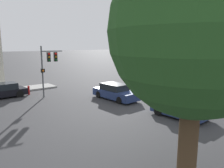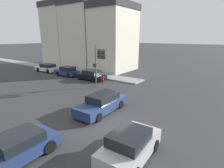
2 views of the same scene
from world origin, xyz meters
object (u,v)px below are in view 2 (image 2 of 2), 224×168
at_px(parked_car_1, 67,71).
at_px(fire_hydrant, 103,79).
at_px(crossing_car_3, 130,145).
at_px(parked_car_2, 48,68).
at_px(parked_car_0, 91,75).
at_px(crossing_car_2, 102,103).
at_px(crossing_car_1, 17,147).
at_px(traffic_signal, 99,59).

bearing_deg(parked_car_1, fire_hydrant, 176.73).
xyz_separation_m(parked_car_1, fire_hydrant, (-0.21, -7.11, -0.16)).
distance_m(crossing_car_3, fire_hydrant, 14.66).
height_order(parked_car_2, fire_hydrant, parked_car_2).
distance_m(parked_car_0, parked_car_1, 4.79).
distance_m(crossing_car_2, parked_car_1, 14.60).
height_order(crossing_car_2, fire_hydrant, crossing_car_2).
bearing_deg(crossing_car_2, parked_car_2, -113.67).
distance_m(crossing_car_1, crossing_car_2, 6.75).
bearing_deg(fire_hydrant, crossing_car_3, -136.45).
relative_size(crossing_car_1, parked_car_1, 1.00).
relative_size(crossing_car_2, parked_car_0, 1.14).
distance_m(crossing_car_3, parked_car_1, 20.34).
height_order(crossing_car_2, crossing_car_3, crossing_car_3).
xyz_separation_m(crossing_car_1, fire_hydrant, (13.84, 5.70, -0.12)).
xyz_separation_m(crossing_car_3, fire_hydrant, (10.63, 10.10, -0.20)).
bearing_deg(crossing_car_3, traffic_signal, 44.55).
height_order(parked_car_1, parked_car_2, parked_car_1).
relative_size(crossing_car_3, parked_car_1, 1.00).
xyz_separation_m(crossing_car_2, fire_hydrant, (7.10, 5.53, -0.19)).
bearing_deg(parked_car_2, crossing_car_2, 156.11).
bearing_deg(parked_car_1, parked_car_2, -3.12).
bearing_deg(crossing_car_3, parked_car_0, 46.56).
xyz_separation_m(parked_car_1, parked_car_2, (0.14, 5.22, -0.00)).
relative_size(traffic_signal, parked_car_1, 1.27).
bearing_deg(crossing_car_2, crossing_car_3, 51.37).
height_order(crossing_car_2, parked_car_1, crossing_car_2).
distance_m(traffic_signal, parked_car_0, 5.23).
xyz_separation_m(parked_car_0, parked_car_2, (0.05, 10.01, -0.01)).
bearing_deg(parked_car_1, crossing_car_1, 130.79).
bearing_deg(crossing_car_1, crossing_car_2, -179.09).
height_order(traffic_signal, crossing_car_2, traffic_signal).
xyz_separation_m(crossing_car_3, parked_car_0, (10.93, 12.42, -0.03)).
height_order(traffic_signal, parked_car_2, traffic_signal).
height_order(traffic_signal, parked_car_0, traffic_signal).
bearing_deg(crossing_car_1, parked_car_1, -138.24).
distance_m(parked_car_1, parked_car_2, 5.23).
bearing_deg(fire_hydrant, parked_car_1, 88.28).
distance_m(traffic_signal, crossing_car_3, 12.43).
height_order(crossing_car_2, parked_car_0, crossing_car_2).
bearing_deg(fire_hydrant, parked_car_0, 82.53).
distance_m(crossing_car_3, parked_car_2, 24.98).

